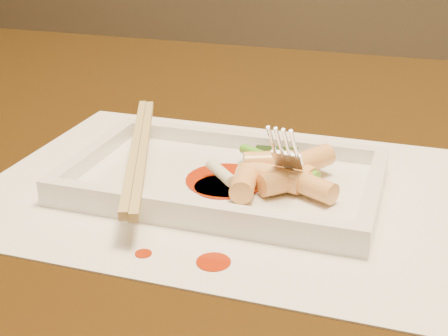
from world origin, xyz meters
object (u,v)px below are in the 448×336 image
(chopstick_a, at_px, (135,148))
(fork, at_px, (315,97))
(table, at_px, (176,233))
(plate_base, at_px, (224,183))
(placemat, at_px, (224,188))

(chopstick_a, distance_m, fork, 0.16)
(table, relative_size, plate_base, 5.38)
(chopstick_a, xyz_separation_m, fork, (0.15, 0.02, 0.06))
(placemat, xyz_separation_m, fork, (0.07, 0.02, 0.08))
(fork, bearing_deg, plate_base, -165.58)
(placemat, bearing_deg, fork, 14.42)
(table, distance_m, fork, 0.25)
(chopstick_a, bearing_deg, plate_base, 0.00)
(table, height_order, chopstick_a, chopstick_a)
(placemat, height_order, fork, fork)
(placemat, distance_m, chopstick_a, 0.09)
(table, xyz_separation_m, chopstick_a, (-0.00, -0.08, 0.13))
(plate_base, height_order, fork, fork)
(table, height_order, placemat, placemat)
(plate_base, xyz_separation_m, chopstick_a, (-0.08, 0.00, 0.02))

